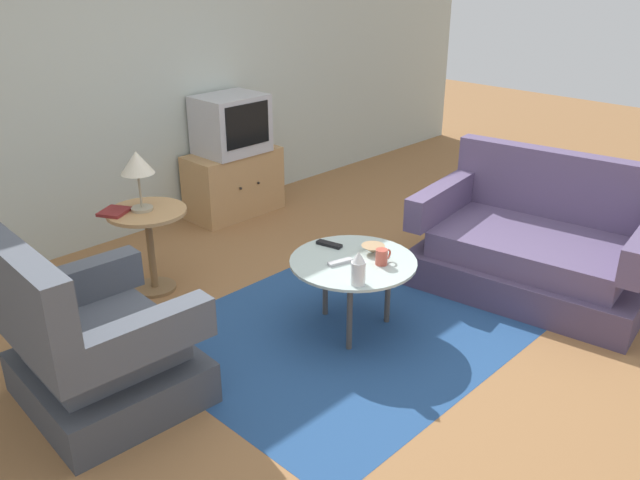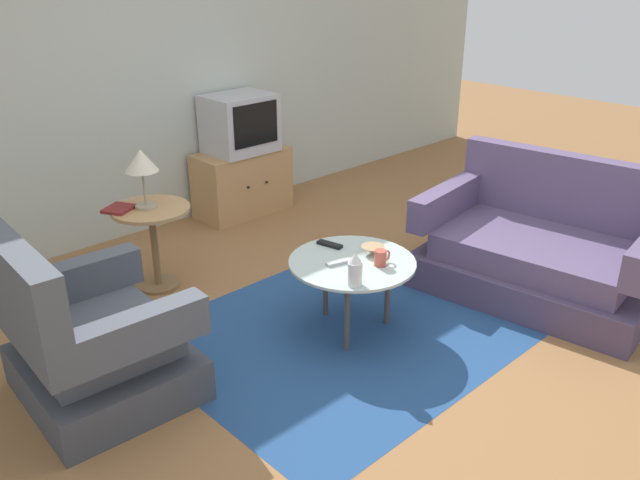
% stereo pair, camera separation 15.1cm
% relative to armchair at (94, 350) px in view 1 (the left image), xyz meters
% --- Properties ---
extents(ground_plane, '(16.00, 16.00, 0.00)m').
position_rel_armchair_xyz_m(ground_plane, '(1.45, -0.49, -0.32)').
color(ground_plane, olive).
extents(back_wall, '(9.00, 0.12, 2.70)m').
position_rel_armchair_xyz_m(back_wall, '(1.45, 1.96, 1.03)').
color(back_wall, '#B2BCB2').
rests_on(back_wall, ground).
extents(area_rug, '(2.33, 1.84, 0.00)m').
position_rel_armchair_xyz_m(area_rug, '(1.50, -0.47, -0.32)').
color(area_rug, navy).
rests_on(area_rug, ground).
extents(armchair, '(0.87, 0.94, 0.97)m').
position_rel_armchair_xyz_m(armchair, '(0.00, 0.00, 0.00)').
color(armchair, '#3E424B').
rests_on(armchair, ground).
extents(couch, '(1.18, 1.67, 0.91)m').
position_rel_armchair_xyz_m(couch, '(2.85, -1.01, -0.03)').
color(couch, '#4B3E5C').
rests_on(couch, ground).
extents(coffee_table, '(0.79, 0.79, 0.48)m').
position_rel_armchair_xyz_m(coffee_table, '(1.50, -0.47, 0.11)').
color(coffee_table, '#B2C6C1').
rests_on(coffee_table, ground).
extents(side_table, '(0.54, 0.54, 0.61)m').
position_rel_armchair_xyz_m(side_table, '(0.91, 0.90, 0.12)').
color(side_table, tan).
rests_on(side_table, ground).
extents(tv_stand, '(0.86, 0.45, 0.58)m').
position_rel_armchair_xyz_m(tv_stand, '(2.26, 1.65, -0.03)').
color(tv_stand, tan).
rests_on(tv_stand, ground).
extents(television, '(0.58, 0.46, 0.50)m').
position_rel_armchair_xyz_m(television, '(2.26, 1.65, 0.51)').
color(television, '#B7B7BC').
rests_on(television, tv_stand).
extents(table_lamp, '(0.23, 0.23, 0.41)m').
position_rel_armchair_xyz_m(table_lamp, '(0.90, 0.92, 0.60)').
color(table_lamp, '#9E937A').
rests_on(table_lamp, side_table).
extents(vase, '(0.08, 0.08, 0.21)m').
position_rel_armchair_xyz_m(vase, '(1.28, -0.70, 0.25)').
color(vase, white).
rests_on(vase, coffee_table).
extents(mug, '(0.12, 0.07, 0.10)m').
position_rel_armchair_xyz_m(mug, '(1.58, -0.63, 0.20)').
color(mug, '#B74C3D').
rests_on(mug, coffee_table).
extents(bowl, '(0.15, 0.15, 0.05)m').
position_rel_armchair_xyz_m(bowl, '(1.66, -0.49, 0.18)').
color(bowl, tan).
rests_on(bowl, coffee_table).
extents(tv_remote_dark, '(0.08, 0.18, 0.02)m').
position_rel_armchair_xyz_m(tv_remote_dark, '(1.56, -0.21, 0.17)').
color(tv_remote_dark, black).
rests_on(tv_remote_dark, coffee_table).
extents(tv_remote_silver, '(0.17, 0.09, 0.02)m').
position_rel_armchair_xyz_m(tv_remote_silver, '(1.41, -0.44, 0.17)').
color(tv_remote_silver, '#B2B2B7').
rests_on(tv_remote_silver, coffee_table).
extents(book, '(0.25, 0.24, 0.02)m').
position_rel_armchair_xyz_m(book, '(0.73, 1.00, 0.29)').
color(book, maroon).
rests_on(book, side_table).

